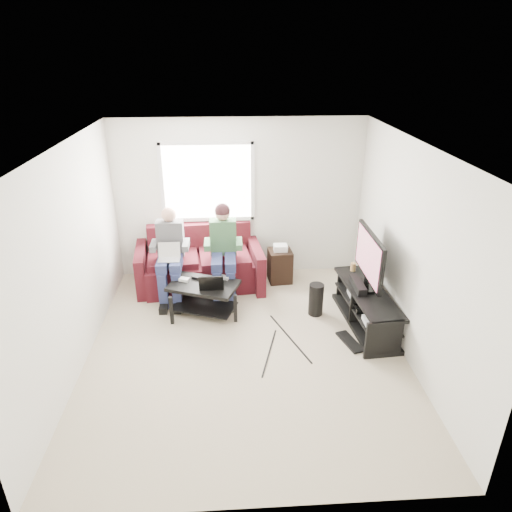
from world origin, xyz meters
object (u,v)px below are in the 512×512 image
at_px(tv_stand, 366,309).
at_px(subwoofer, 316,299).
at_px(end_table, 280,265).
at_px(coffee_table, 204,292).
at_px(sofa, 200,265).
at_px(tv, 369,257).

bearing_deg(tv_stand, subwoofer, 154.95).
height_order(tv_stand, subwoofer, tv_stand).
bearing_deg(end_table, coffee_table, -141.99).
bearing_deg(sofa, tv_stand, -29.43).
bearing_deg(end_table, tv, -50.46).
xyz_separation_m(coffee_table, tv_stand, (2.26, -0.43, -0.12)).
xyz_separation_m(tv_stand, subwoofer, (-0.65, 0.30, 0.01)).
xyz_separation_m(coffee_table, tv, (2.26, -0.33, 0.63)).
bearing_deg(tv_stand, tv, 91.47).
bearing_deg(subwoofer, tv_stand, -25.05).
relative_size(tv, end_table, 1.70).
height_order(sofa, coffee_table, sofa).
height_order(coffee_table, end_table, end_table).
relative_size(tv_stand, tv, 1.46).
height_order(sofa, tv, tv).
bearing_deg(tv_stand, end_table, 127.50).
bearing_deg(end_table, sofa, -178.37).
distance_m(coffee_table, subwoofer, 1.62).
bearing_deg(tv, end_table, 129.54).
distance_m(tv_stand, end_table, 1.73).
relative_size(sofa, end_table, 3.23).
distance_m(coffee_table, end_table, 1.53).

